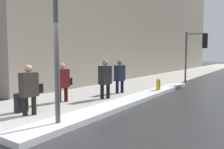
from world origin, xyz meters
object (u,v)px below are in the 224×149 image
at_px(pedestrian_nearside, 29,87).
at_px(fire_hydrant, 158,86).
at_px(lamp_post, 56,0).
at_px(pedestrian_trailing, 105,77).
at_px(traffic_light_near, 198,46).
at_px(pedestrian_with_shoulder_bag, 63,81).
at_px(rolling_suitcase, 21,103).
at_px(pedestrian_in_glasses, 120,75).

height_order(pedestrian_nearside, fire_hydrant, pedestrian_nearside).
xyz_separation_m(lamp_post, pedestrian_trailing, (-1.26, 3.68, -2.13)).
bearing_deg(pedestrian_trailing, lamp_post, 23.14).
bearing_deg(pedestrian_nearside, traffic_light_near, 171.50).
distance_m(pedestrian_with_shoulder_bag, fire_hydrant, 4.58).
xyz_separation_m(rolling_suitcase, fire_hydrant, (2.17, 5.78, 0.04)).
height_order(rolling_suitcase, fire_hydrant, rolling_suitcase).
distance_m(pedestrian_trailing, fire_hydrant, 2.91).
relative_size(lamp_post, pedestrian_with_shoulder_bag, 3.40).
relative_size(pedestrian_trailing, pedestrian_in_glasses, 1.02).
bearing_deg(lamp_post, pedestrian_nearside, 166.46).
height_order(traffic_light_near, pedestrian_nearside, traffic_light_near).
distance_m(pedestrian_with_shoulder_bag, rolling_suitcase, 1.89).
xyz_separation_m(pedestrian_with_shoulder_bag, fire_hydrant, (2.24, 3.96, -0.48)).
bearing_deg(lamp_post, rolling_suitcase, 167.97).
bearing_deg(traffic_light_near, rolling_suitcase, -112.74).
distance_m(traffic_light_near, pedestrian_with_shoulder_bag, 9.19).
bearing_deg(pedestrian_with_shoulder_bag, traffic_light_near, 165.15).
height_order(pedestrian_with_shoulder_bag, pedestrian_in_glasses, pedestrian_in_glasses).
bearing_deg(fire_hydrant, traffic_light_near, 80.89).
height_order(pedestrian_with_shoulder_bag, pedestrian_trailing, pedestrian_trailing).
xyz_separation_m(traffic_light_near, pedestrian_nearside, (-2.37, -10.44, -1.54)).
bearing_deg(rolling_suitcase, lamp_post, 82.27).
relative_size(pedestrian_with_shoulder_bag, pedestrian_in_glasses, 0.95).
bearing_deg(lamp_post, pedestrian_in_glasses, 106.00).
bearing_deg(traffic_light_near, pedestrian_with_shoulder_bag, -116.23).
bearing_deg(rolling_suitcase, pedestrian_nearside, 86.92).
height_order(pedestrian_trailing, rolling_suitcase, pedestrian_trailing).
height_order(pedestrian_with_shoulder_bag, fire_hydrant, pedestrian_with_shoulder_bag).
height_order(traffic_light_near, pedestrian_with_shoulder_bag, traffic_light_near).
bearing_deg(pedestrian_trailing, traffic_light_near, 168.61).
relative_size(lamp_post, fire_hydrant, 7.24).
bearing_deg(lamp_post, pedestrian_with_shoulder_bag, 134.31).
bearing_deg(pedestrian_in_glasses, pedestrian_with_shoulder_bag, -9.81).
xyz_separation_m(pedestrian_nearside, pedestrian_in_glasses, (0.13, 4.80, 0.04)).
distance_m(rolling_suitcase, fire_hydrant, 6.17).
distance_m(pedestrian_with_shoulder_bag, pedestrian_in_glasses, 3.00).
xyz_separation_m(pedestrian_with_shoulder_bag, pedestrian_in_glasses, (0.73, 2.91, 0.05)).
xyz_separation_m(pedestrian_nearside, rolling_suitcase, (-0.54, 0.07, -0.53)).
bearing_deg(rolling_suitcase, pedestrian_with_shoulder_bag, -173.68).
height_order(pedestrian_with_shoulder_bag, rolling_suitcase, pedestrian_with_shoulder_bag).
bearing_deg(pedestrian_in_glasses, lamp_post, 20.31).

